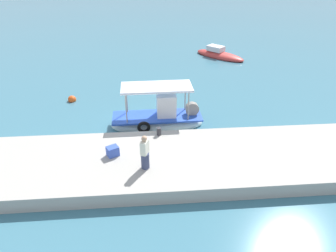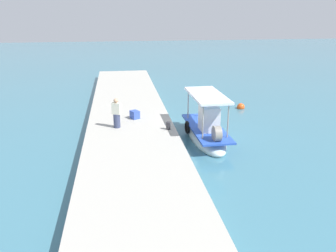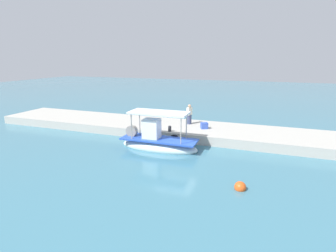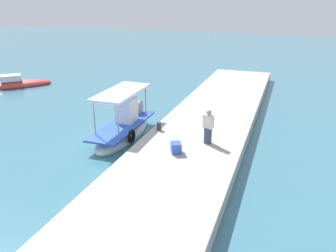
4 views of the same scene
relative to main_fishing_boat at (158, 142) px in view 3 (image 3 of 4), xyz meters
The scene contains 7 objects.
ground_plane 1.47m from the main_fishing_boat, behind, with size 120.00×120.00×0.00m, color teal.
dock_quay 4.36m from the main_fishing_boat, 108.44° to the right, with size 36.00×4.90×0.69m, color #AEAAA1.
main_fishing_boat is the anchor object (origin of this frame).
fisherman_near_bollard 5.07m from the main_fishing_boat, 99.94° to the right, with size 0.48×0.53×1.67m.
mooring_bollard 2.16m from the main_fishing_boat, 92.86° to the right, with size 0.24×0.24×0.42m, color #2D2D33.
cargo_crate 4.53m from the main_fishing_boat, 121.98° to the right, with size 0.53×0.42×0.48m, color #3857BB.
marker_buoy 7.22m from the main_fishing_boat, 145.25° to the left, with size 0.56×0.56×0.56m.
Camera 3 is at (-5.25, 16.01, 6.08)m, focal length 28.19 mm.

